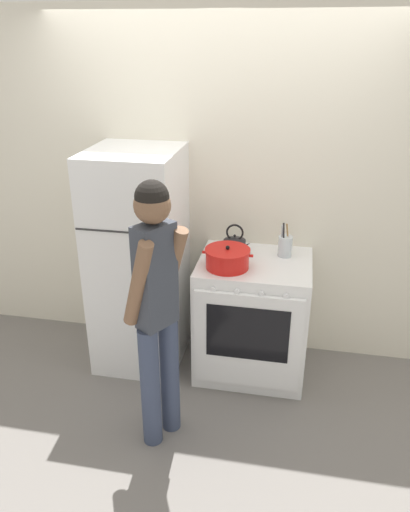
# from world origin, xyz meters

# --- Properties ---
(ground_plane) EXTENTS (14.00, 14.00, 0.00)m
(ground_plane) POSITION_xyz_m (0.00, 0.00, 0.00)
(ground_plane) COLOR slate
(wall_back) EXTENTS (10.00, 0.06, 2.55)m
(wall_back) POSITION_xyz_m (0.00, 0.03, 1.27)
(wall_back) COLOR silver
(wall_back) RESTS_ON ground_plane
(refrigerator) EXTENTS (0.62, 0.69, 1.64)m
(refrigerator) POSITION_xyz_m (-0.55, -0.33, 0.82)
(refrigerator) COLOR white
(refrigerator) RESTS_ON ground_plane
(stove_range) EXTENTS (0.79, 0.70, 0.89)m
(stove_range) POSITION_xyz_m (0.30, -0.35, 0.46)
(stove_range) COLOR white
(stove_range) RESTS_ON ground_plane
(dutch_oven_pot) EXTENTS (0.35, 0.31, 0.16)m
(dutch_oven_pot) POSITION_xyz_m (0.12, -0.46, 0.96)
(dutch_oven_pot) COLOR red
(dutch_oven_pot) RESTS_ON stove_range
(tea_kettle) EXTENTS (0.20, 0.16, 0.22)m
(tea_kettle) POSITION_xyz_m (0.14, -0.20, 0.96)
(tea_kettle) COLOR black
(tea_kettle) RESTS_ON stove_range
(utensil_jar) EXTENTS (0.10, 0.10, 0.25)m
(utensil_jar) POSITION_xyz_m (0.50, -0.19, 0.97)
(utensil_jar) COLOR silver
(utensil_jar) RESTS_ON stove_range
(person) EXTENTS (0.38, 0.42, 1.68)m
(person) POSITION_xyz_m (-0.18, -1.14, 0.96)
(person) COLOR #38425B
(person) RESTS_ON ground_plane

